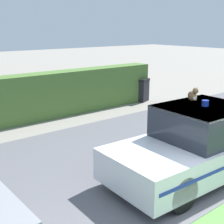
# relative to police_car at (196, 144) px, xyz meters

# --- Properties ---
(road_strip) EXTENTS (28.00, 5.70, 0.01)m
(road_strip) POSITION_rel_police_car_xyz_m (-1.41, 1.77, -0.72)
(road_strip) COLOR #5B5B60
(road_strip) RESTS_ON ground
(garden_hedge) EXTENTS (8.97, 0.78, 1.63)m
(garden_hedge) POSITION_rel_police_car_xyz_m (-0.09, 6.21, 0.08)
(garden_hedge) COLOR #4C7233
(garden_hedge) RESTS_ON ground
(police_car) EXTENTS (4.09, 1.94, 1.67)m
(police_car) POSITION_rel_police_car_xyz_m (0.00, 0.00, 0.00)
(police_car) COLOR black
(police_car) RESTS_ON road_strip
(cat) EXTENTS (0.29, 0.31, 0.31)m
(cat) POSITION_rel_police_car_xyz_m (-0.07, 0.12, 1.08)
(cat) COLOR brown
(cat) RESTS_ON police_car
(wheelie_bin) EXTENTS (0.81, 0.82, 1.00)m
(wheelie_bin) POSITION_rel_police_car_xyz_m (4.11, 5.99, -0.22)
(wheelie_bin) COLOR black
(wheelie_bin) RESTS_ON ground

